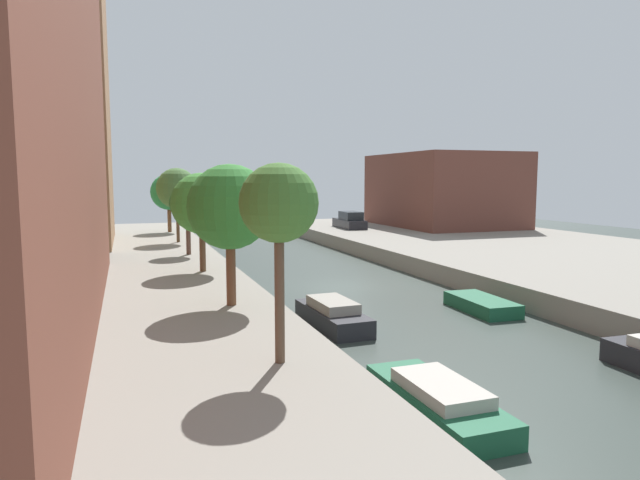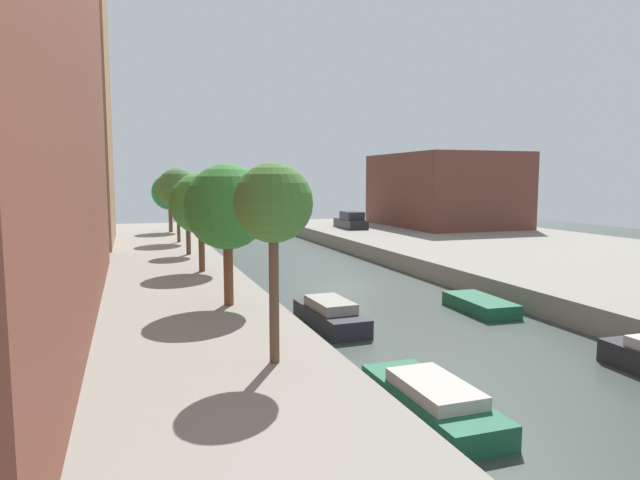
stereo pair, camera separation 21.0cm
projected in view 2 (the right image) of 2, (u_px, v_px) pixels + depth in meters
ground_plane at (341, 286)px, 28.03m from camera, size 84.00×84.00×0.00m
quay_left at (3, 297)px, 23.17m from camera, size 20.00×64.00×1.00m
quay_right at (580, 262)px, 32.78m from camera, size 20.00×64.00×1.00m
apartment_tower_far at (23, 32)px, 35.95m from camera, size 10.00×11.95×27.48m
low_block_right at (444, 190)px, 52.27m from camera, size 10.00×13.63×6.67m
street_tree_0 at (273, 205)px, 12.98m from camera, size 1.87×1.87×4.74m
street_tree_1 at (227, 208)px, 19.12m from camera, size 2.93×2.93×4.88m
street_tree_2 at (201, 204)px, 26.25m from camera, size 2.87×2.87×4.66m
street_tree_3 at (188, 204)px, 32.21m from camera, size 2.08×2.08×4.00m
street_tree_4 at (178, 189)px, 38.48m from camera, size 2.79×2.79×5.12m
street_tree_5 at (170, 192)px, 45.92m from camera, size 2.93×2.93×4.76m
parked_car at (351, 221)px, 49.86m from camera, size 1.93×4.81×1.48m
moored_boat_left_1 at (431, 400)px, 12.75m from camera, size 1.55×4.40×0.83m
moored_boat_left_2 at (330, 315)px, 20.37m from camera, size 1.61×4.25×1.01m
moored_boat_right_2 at (480, 305)px, 22.75m from camera, size 1.71×3.52×0.54m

